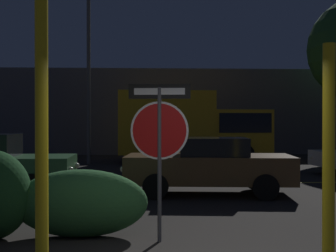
# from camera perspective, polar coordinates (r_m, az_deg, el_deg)

# --- Properties ---
(road_center_stripe) EXTENTS (33.06, 0.12, 0.01)m
(road_center_stripe) POSITION_cam_1_polar(r_m,az_deg,el_deg) (13.57, -0.49, -7.02)
(road_center_stripe) COLOR gold
(road_center_stripe) RESTS_ON ground_plane
(stop_sign) EXTENTS (0.92, 0.14, 2.35)m
(stop_sign) POSITION_cam_1_polar(r_m,az_deg,el_deg) (6.96, -1.05, -0.54)
(stop_sign) COLOR #4C4C51
(stop_sign) RESTS_ON ground_plane
(yellow_pole_left) EXTENTS (0.14, 0.14, 3.18)m
(yellow_pole_left) POSITION_cam_1_polar(r_m,az_deg,el_deg) (5.32, -15.15, -1.69)
(yellow_pole_left) COLOR yellow
(yellow_pole_left) RESTS_ON ground_plane
(yellow_pole_right) EXTENTS (0.14, 0.14, 2.68)m
(yellow_pole_right) POSITION_cam_1_polar(r_m,az_deg,el_deg) (5.61, 18.99, -4.12)
(yellow_pole_right) COLOR yellow
(yellow_pole_right) RESTS_ON ground_plane
(hedge_bush_2) EXTENTS (2.08, 0.79, 1.05)m
(hedge_bush_2) POSITION_cam_1_polar(r_m,az_deg,el_deg) (7.47, -10.58, -9.23)
(hedge_bush_2) COLOR #2D6633
(hedge_bush_2) RESTS_ON ground_plane
(passing_car_2) EXTENTS (4.25, 2.12, 1.39)m
(passing_car_2) POSITION_cam_1_polar(r_m,az_deg,el_deg) (11.54, 5.10, -4.83)
(passing_car_2) COLOR brown
(passing_car_2) RESTS_ON ground_plane
(delivery_truck) EXTENTS (6.74, 2.82, 3.09)m
(delivery_truck) POSITION_cam_1_polar(r_m,az_deg,el_deg) (20.61, 2.95, 0.08)
(delivery_truck) COLOR gold
(delivery_truck) RESTS_ON ground_plane
(street_lamp) EXTENTS (0.45, 0.45, 8.38)m
(street_lamp) POSITION_cam_1_polar(r_m,az_deg,el_deg) (20.34, -9.66, 10.43)
(street_lamp) COLOR #4C4C51
(street_lamp) RESTS_ON ground_plane
(building_backdrop) EXTENTS (28.70, 4.11, 4.65)m
(building_backdrop) POSITION_cam_1_polar(r_m,az_deg,el_deg) (27.37, 4.39, 1.68)
(building_backdrop) COLOR #4C4C56
(building_backdrop) RESTS_ON ground_plane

